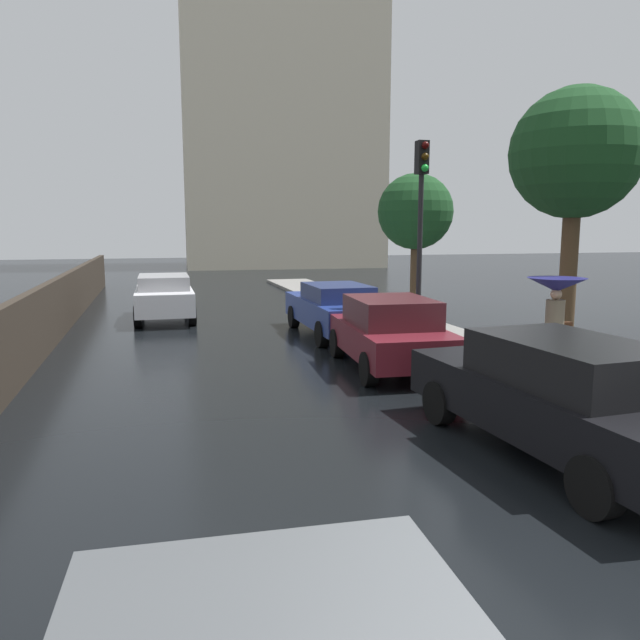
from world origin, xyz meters
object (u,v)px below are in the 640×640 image
object	(u,v)px
car_black_behind_camera	(559,395)
street_tree_near	(415,212)
pedestrian_with_umbrella_far	(556,296)
traffic_light	(421,205)
car_blue_far_lane	(335,308)
car_white_far_ahead	(164,296)
car_maroon_near_kerb	(389,332)
street_tree_far	(575,156)

from	to	relation	value
car_black_behind_camera	street_tree_near	distance (m)	13.06
pedestrian_with_umbrella_far	traffic_light	size ratio (longest dim) A/B	0.38
car_black_behind_camera	car_blue_far_lane	distance (m)	9.01
car_white_far_ahead	car_blue_far_lane	world-z (taller)	car_white_far_ahead
car_white_far_ahead	pedestrian_with_umbrella_far	world-z (taller)	pedestrian_with_umbrella_far
car_maroon_near_kerb	pedestrian_with_umbrella_far	bearing A→B (deg)	-26.87
car_white_far_ahead	street_tree_near	xyz separation A→B (m)	(8.07, -0.76, 2.61)
car_black_behind_camera	pedestrian_with_umbrella_far	size ratio (longest dim) A/B	2.63
street_tree_near	car_blue_far_lane	bearing A→B (deg)	-138.80
car_maroon_near_kerb	traffic_light	distance (m)	3.57
car_white_far_ahead	street_tree_near	bearing A→B (deg)	175.11
car_maroon_near_kerb	street_tree_far	size ratio (longest dim) A/B	0.69
car_maroon_near_kerb	street_tree_near	xyz separation A→B (m)	(3.82, 7.29, 2.62)
car_maroon_near_kerb	car_black_behind_camera	xyz separation A→B (m)	(0.22, -5.00, 0.02)
car_black_behind_camera	traffic_light	size ratio (longest dim) A/B	1.00
pedestrian_with_umbrella_far	street_tree_far	distance (m)	3.45
car_white_far_ahead	car_black_behind_camera	bearing A→B (deg)	109.44
traffic_light	street_tree_near	bearing A→B (deg)	66.84
car_maroon_near_kerb	car_black_behind_camera	bearing A→B (deg)	-83.24
pedestrian_with_umbrella_far	traffic_light	xyz separation A→B (m)	(-1.15, 3.52, 1.78)
street_tree_near	street_tree_far	world-z (taller)	street_tree_far
car_blue_far_lane	street_tree_far	distance (m)	6.77
traffic_light	car_blue_far_lane	bearing A→B (deg)	124.59
car_blue_far_lane	street_tree_far	bearing A→B (deg)	-45.44
car_black_behind_camera	car_blue_far_lane	bearing A→B (deg)	88.08
car_white_far_ahead	street_tree_near	size ratio (longest dim) A/B	0.90
car_blue_far_lane	pedestrian_with_umbrella_far	xyz separation A→B (m)	(2.60, -5.61, 0.86)
traffic_light	car_maroon_near_kerb	bearing A→B (deg)	-128.43
car_black_behind_camera	traffic_light	distance (m)	7.49
traffic_light	street_tree_far	world-z (taller)	street_tree_far
pedestrian_with_umbrella_far	street_tree_far	world-z (taller)	street_tree_far
car_blue_far_lane	car_black_behind_camera	bearing A→B (deg)	-88.95
car_black_behind_camera	traffic_light	xyz separation A→B (m)	(1.29, 6.91, 2.58)
car_black_behind_camera	pedestrian_with_umbrella_far	xyz separation A→B (m)	(2.44, 3.39, 0.81)
street_tree_far	car_white_far_ahead	bearing A→B (deg)	135.73
pedestrian_with_umbrella_far	street_tree_near	bearing A→B (deg)	86.56
traffic_light	street_tree_near	xyz separation A→B (m)	(2.30, 5.38, 0.01)
car_maroon_near_kerb	street_tree_near	bearing A→B (deg)	66.58
car_maroon_near_kerb	car_white_far_ahead	xyz separation A→B (m)	(-4.25, 8.05, 0.00)
car_blue_far_lane	traffic_light	distance (m)	3.66
car_maroon_near_kerb	car_blue_far_lane	distance (m)	4.01
car_white_far_ahead	car_blue_far_lane	distance (m)	5.92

